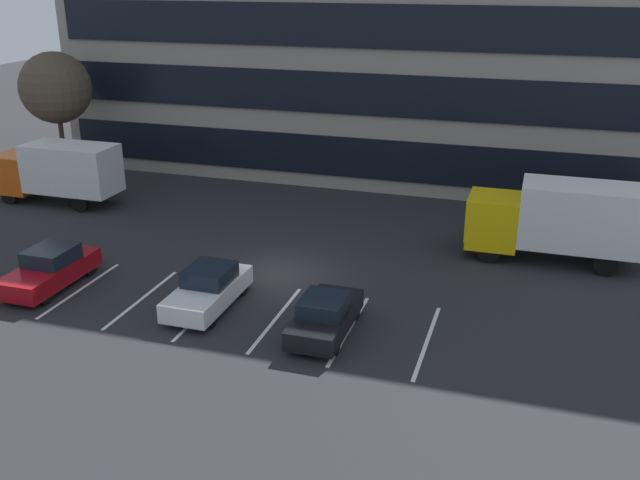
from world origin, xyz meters
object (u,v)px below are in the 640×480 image
sedan_black (325,316)px  bare_tree (56,88)px  box_truck_orange (58,170)px  sedan_white (208,289)px  box_truck_yellow (559,218)px  sedan_maroon (50,269)px

sedan_black → bare_tree: (-20.46, 13.47, 4.91)m
box_truck_orange → sedan_black: 20.74m
sedan_white → bare_tree: (-15.62, 12.77, 4.87)m
box_truck_yellow → box_truck_orange: size_ratio=1.07×
box_truck_orange → sedan_black: box_truck_orange is taller
sedan_maroon → bare_tree: 16.39m
sedan_maroon → sedan_white: (6.90, 0.23, -0.01)m
box_truck_orange → sedan_maroon: box_truck_orange is taller
sedan_black → bare_tree: bearing=146.6°
sedan_maroon → bare_tree: (-8.72, 13.00, 4.86)m
sedan_maroon → box_truck_yellow: bearing=24.7°
sedan_maroon → box_truck_orange: bearing=124.5°
box_truck_orange → sedan_white: (13.37, -9.16, -1.12)m
box_truck_orange → sedan_white: 16.24m
box_truck_orange → sedan_black: bearing=-28.5°
box_truck_orange → sedan_maroon: (6.46, -9.39, -1.11)m
box_truck_yellow → sedan_black: (-7.69, -9.40, -1.29)m
bare_tree → sedan_black: bearing=-33.4°
sedan_white → sedan_black: bearing=-8.3°
sedan_white → bare_tree: bare_tree is taller
box_truck_yellow → box_truck_orange: 25.89m
box_truck_yellow → sedan_maroon: size_ratio=1.71×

